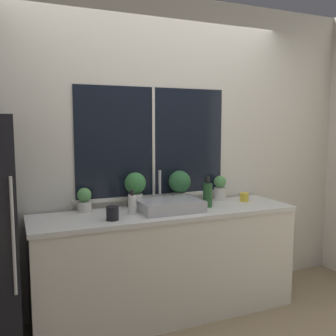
# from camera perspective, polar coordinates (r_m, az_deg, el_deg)

# --- Properties ---
(ground_plane) EXTENTS (14.00, 14.00, 0.00)m
(ground_plane) POSITION_cam_1_polar(r_m,az_deg,el_deg) (3.16, 1.99, -23.41)
(ground_plane) COLOR #937F60
(wall_back) EXTENTS (8.00, 0.09, 2.70)m
(wall_back) POSITION_cam_1_polar(r_m,az_deg,el_deg) (3.33, -2.47, 2.61)
(wall_back) COLOR silver
(wall_back) RESTS_ON ground_plane
(wall_right) EXTENTS (0.06, 7.00, 2.70)m
(wall_right) POSITION_cam_1_polar(r_m,az_deg,el_deg) (5.13, 16.13, 3.73)
(wall_right) COLOR silver
(wall_right) RESTS_ON ground_plane
(counter) EXTENTS (2.18, 0.58, 0.88)m
(counter) POSITION_cam_1_polar(r_m,az_deg,el_deg) (3.20, -0.14, -14.22)
(counter) COLOR silver
(counter) RESTS_ON ground_plane
(sink) EXTENTS (0.50, 0.42, 0.31)m
(sink) POSITION_cam_1_polar(r_m,az_deg,el_deg) (3.06, 0.20, -5.67)
(sink) COLOR #ADADB2
(sink) RESTS_ON counter
(potted_plant_far_left) EXTENTS (0.11, 0.11, 0.20)m
(potted_plant_far_left) POSITION_cam_1_polar(r_m,az_deg,el_deg) (3.08, -12.62, -4.76)
(potted_plant_far_left) COLOR silver
(potted_plant_far_left) RESTS_ON counter
(potted_plant_center_left) EXTENTS (0.18, 0.18, 0.30)m
(potted_plant_center_left) POSITION_cam_1_polar(r_m,az_deg,el_deg) (3.16, -5.01, -2.93)
(potted_plant_center_left) COLOR silver
(potted_plant_center_left) RESTS_ON counter
(potted_plant_center_right) EXTENTS (0.20, 0.20, 0.30)m
(potted_plant_center_right) POSITION_cam_1_polar(r_m,az_deg,el_deg) (3.31, 1.78, -2.37)
(potted_plant_center_right) COLOR silver
(potted_plant_center_right) RESTS_ON counter
(potted_plant_far_right) EXTENTS (0.11, 0.11, 0.23)m
(potted_plant_far_right) POSITION_cam_1_polar(r_m,az_deg,el_deg) (3.51, 7.93, -3.01)
(potted_plant_far_right) COLOR silver
(potted_plant_far_right) RESTS_ON counter
(soap_bottle) EXTENTS (0.06, 0.06, 0.19)m
(soap_bottle) POSITION_cam_1_polar(r_m,az_deg,el_deg) (2.94, -5.46, -5.51)
(soap_bottle) COLOR white
(soap_bottle) RESTS_ON counter
(bottle_tall) EXTENTS (0.08, 0.08, 0.26)m
(bottle_tall) POSITION_cam_1_polar(r_m,az_deg,el_deg) (3.21, 6.06, -4.01)
(bottle_tall) COLOR #235128
(bottle_tall) RESTS_ON counter
(mug_black) EXTENTS (0.09, 0.09, 0.10)m
(mug_black) POSITION_cam_1_polar(r_m,az_deg,el_deg) (2.79, -8.47, -6.85)
(mug_black) COLOR black
(mug_black) RESTS_ON counter
(mug_yellow) EXTENTS (0.08, 0.08, 0.08)m
(mug_yellow) POSITION_cam_1_polar(r_m,az_deg,el_deg) (3.51, 11.54, -4.36)
(mug_yellow) COLOR gold
(mug_yellow) RESTS_ON counter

